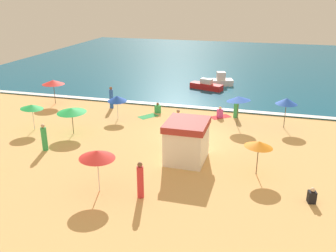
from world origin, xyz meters
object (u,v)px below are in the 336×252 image
(beach_umbrella_2, at_px, (32,107))
(beachgoer_4, at_px, (220,113))
(beach_umbrella_0, at_px, (259,144))
(small_boat_0, at_px, (206,86))
(beach_umbrella_7, at_px, (72,110))
(beach_umbrella_1, at_px, (117,98))
(beachgoer_3, at_px, (158,108))
(beachgoer_8, at_px, (111,98))
(beach_umbrella_3, at_px, (287,101))
(beach_umbrella_5, at_px, (53,82))
(beach_umbrella_8, at_px, (97,154))
(beachgoer_1, at_px, (236,109))
(beachgoer_0, at_px, (312,196))
(beachgoer_6, at_px, (178,123))
(beachgoer_5, at_px, (44,138))
(beach_umbrella_6, at_px, (238,99))
(beachgoer_7, at_px, (140,181))
(lifeguard_cabana, at_px, (187,141))
(small_boat_1, at_px, (221,81))

(beach_umbrella_2, relative_size, beachgoer_4, 2.25)
(beach_umbrella_0, distance_m, small_boat_0, 18.45)
(beach_umbrella_0, distance_m, beach_umbrella_7, 13.24)
(beach_umbrella_1, distance_m, beach_umbrella_7, 4.27)
(beachgoer_3, height_order, beachgoer_8, beachgoer_8)
(beach_umbrella_3, distance_m, beach_umbrella_5, 19.85)
(beach_umbrella_7, bearing_deg, beach_umbrella_8, -52.37)
(beachgoer_1, bearing_deg, beach_umbrella_7, -148.18)
(beachgoer_3, xyz_separation_m, beachgoer_8, (-4.23, 0.16, 0.55))
(beachgoer_0, relative_size, beachgoer_4, 0.89)
(beach_umbrella_8, xyz_separation_m, beachgoer_3, (-0.88, 13.05, -1.68))
(beach_umbrella_8, bearing_deg, beachgoer_8, 111.16)
(beach_umbrella_2, height_order, beach_umbrella_5, beach_umbrella_5)
(beach_umbrella_1, height_order, beach_umbrella_8, beach_umbrella_8)
(beach_umbrella_8, bearing_deg, beach_umbrella_1, 107.99)
(beach_umbrella_3, bearing_deg, beach_umbrella_7, -160.03)
(beach_umbrella_2, bearing_deg, beachgoer_6, 10.06)
(beachgoer_5, bearing_deg, beach_umbrella_3, 29.46)
(beachgoer_1, height_order, beachgoer_3, beachgoer_1)
(small_boat_0, bearing_deg, beach_umbrella_0, -71.29)
(beach_umbrella_0, xyz_separation_m, beachgoer_5, (-13.22, -0.24, -0.99))
(beach_umbrella_6, xyz_separation_m, beach_umbrella_7, (-11.08, -4.88, -0.36))
(beach_umbrella_1, relative_size, beachgoer_1, 1.24)
(beach_umbrella_8, bearing_deg, beachgoer_4, 71.98)
(beachgoer_7, bearing_deg, beach_umbrella_5, 134.30)
(beach_umbrella_6, bearing_deg, beachgoer_0, -65.53)
(lifeguard_cabana, bearing_deg, beachgoer_5, -173.83)
(beach_umbrella_7, distance_m, beachgoer_0, 16.53)
(small_boat_1, bearing_deg, lifeguard_cabana, -88.31)
(beachgoer_5, bearing_deg, beach_umbrella_6, 35.03)
(beach_umbrella_0, relative_size, small_boat_1, 0.76)
(beach_umbrella_0, bearing_deg, beachgoer_3, 133.28)
(beach_umbrella_1, xyz_separation_m, beach_umbrella_8, (3.48, -10.72, 0.37))
(lifeguard_cabana, xyz_separation_m, beachgoer_7, (-1.23, -4.76, -0.36))
(beach_umbrella_5, distance_m, beachgoer_0, 23.91)
(beach_umbrella_1, xyz_separation_m, beachgoer_8, (-1.63, 2.49, -0.76))
(beach_umbrella_1, height_order, beachgoer_1, beach_umbrella_1)
(beach_umbrella_8, bearing_deg, beachgoer_0, 9.36)
(small_boat_1, bearing_deg, beach_umbrella_8, -97.06)
(small_boat_0, bearing_deg, beachgoer_3, -107.42)
(beach_umbrella_1, bearing_deg, lifeguard_cabana, -40.74)
(beach_umbrella_5, height_order, beachgoer_0, beach_umbrella_5)
(beach_umbrella_8, bearing_deg, beachgoer_3, 93.87)
(beachgoer_0, height_order, beachgoer_3, beachgoer_3)
(beach_umbrella_6, xyz_separation_m, beachgoer_5, (-11.37, -7.97, -1.27))
(beach_umbrella_7, distance_m, small_boat_0, 16.23)
(lifeguard_cabana, relative_size, beach_umbrella_8, 1.22)
(beachgoer_3, bearing_deg, beachgoer_7, -76.55)
(beachgoer_6, bearing_deg, beach_umbrella_2, -169.94)
(beachgoer_5, xyz_separation_m, beachgoer_8, (0.45, 9.45, 0.08))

